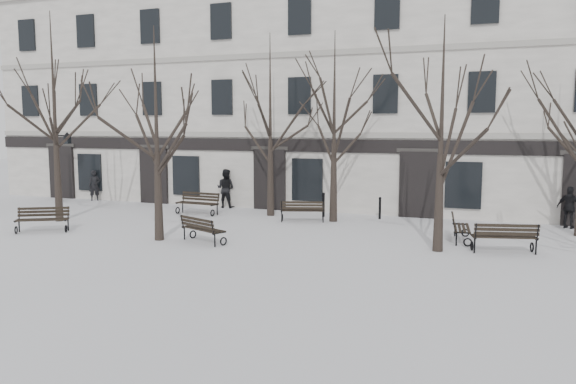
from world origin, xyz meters
The scene contains 19 objects.
ground centered at (0.00, 0.00, 0.00)m, with size 100.00×100.00×0.00m, color silver.
building centered at (0.00, 12.96, 5.52)m, with size 40.40×10.20×11.40m.
tree_0 centered at (-10.62, 1.76, 5.42)m, with size 6.07×6.07×8.67m.
tree_1 centered at (-4.40, -0.21, 4.61)m, with size 5.17×5.17×7.38m.
tree_2 centered at (5.00, 1.37, 4.63)m, with size 5.19×5.19×7.41m.
tree_4 centered at (-2.76, 6.22, 5.02)m, with size 5.62×5.62×8.03m.
tree_5 centered at (0.31, 5.67, 4.92)m, with size 5.51×5.51×7.87m.
bench_0 centered at (-9.39, -0.46, 0.51)m, with size 1.94×1.49×0.94m.
bench_1 centered at (-2.75, -0.12, 0.50)m, with size 1.91×1.34×0.92m.
bench_2 centered at (7.00, 1.81, 0.54)m, with size 2.07×1.16×0.99m.
bench_3 centered at (-6.01, 5.41, 0.54)m, with size 2.04×0.88×1.00m.
bench_4 centered at (-0.87, 5.10, 0.50)m, with size 1.92×1.16×0.92m.
bench_5 centered at (5.55, 3.28, 0.50)m, with size 0.83×1.88×0.92m.
lamp_post centered at (-14.68, 6.44, 2.13)m, with size 1.15×0.43×3.68m.
bollard_a centered at (-0.43, 6.69, 0.58)m, with size 0.14×0.14×1.09m.
bollard_b centered at (2.04, 6.95, 0.52)m, with size 0.12×0.12×0.97m.
pedestrian_a centered at (-13.60, 7.66, 0.00)m, with size 0.60×0.39×1.64m, color black.
pedestrian_b centered at (-5.77, 7.74, 0.00)m, with size 0.93×0.72×1.91m, color black.
pedestrian_c centered at (9.45, 7.30, 0.00)m, with size 0.97×0.40×1.66m, color black.
Camera 1 is at (6.63, -16.91, 4.00)m, focal length 35.00 mm.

